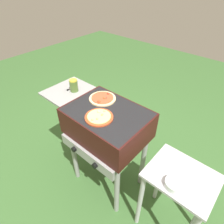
% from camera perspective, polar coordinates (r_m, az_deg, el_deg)
% --- Properties ---
extents(ground_plane, '(8.00, 8.00, 0.00)m').
position_cam_1_polar(ground_plane, '(2.14, -1.07, -19.27)').
color(ground_plane, '#38602D').
extents(grill, '(0.96, 0.53, 0.90)m').
position_cam_1_polar(grill, '(1.56, -1.88, -3.87)').
color(grill, '#38110F').
rests_on(grill, ground_plane).
extents(pizza_cheese, '(0.21, 0.21, 0.03)m').
position_cam_1_polar(pizza_cheese, '(1.40, -3.90, -1.45)').
color(pizza_cheese, '#C64723').
rests_on(pizza_cheese, grill).
extents(pizza_pepperoni, '(0.22, 0.22, 0.04)m').
position_cam_1_polar(pizza_pepperoni, '(1.60, -2.85, 4.12)').
color(pizza_pepperoni, beige).
rests_on(pizza_pepperoni, grill).
extents(sauce_jar, '(0.07, 0.07, 0.11)m').
position_cam_1_polar(sauce_jar, '(1.72, -11.39, 7.80)').
color(sauce_jar, '#4C6B2D').
rests_on(sauce_jar, grill).
extents(prep_table, '(0.44, 0.36, 0.71)m').
position_cam_1_polar(prep_table, '(1.54, 18.64, -21.66)').
color(prep_table, '#B2B2B7').
rests_on(prep_table, ground_plane).
extents(topping_bowl_near, '(0.12, 0.12, 0.04)m').
position_cam_1_polar(topping_bowl_near, '(1.30, 18.08, -19.85)').
color(topping_bowl_near, silver).
rests_on(topping_bowl_near, prep_table).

